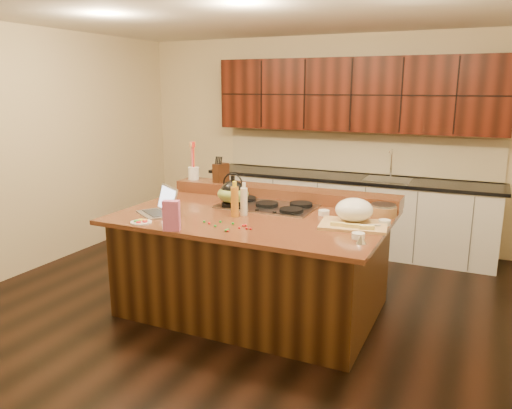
% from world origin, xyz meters
% --- Properties ---
extents(room, '(5.52, 5.02, 2.72)m').
position_xyz_m(room, '(0.00, 0.00, 1.35)').
color(room, black).
rests_on(room, ground).
extents(island, '(2.40, 1.60, 0.92)m').
position_xyz_m(island, '(0.00, 0.00, 0.46)').
color(island, black).
rests_on(island, ground).
extents(back_ledge, '(2.40, 0.30, 0.12)m').
position_xyz_m(back_ledge, '(0.00, 0.70, 0.98)').
color(back_ledge, black).
rests_on(back_ledge, island).
extents(cooktop, '(0.92, 0.52, 0.05)m').
position_xyz_m(cooktop, '(0.00, 0.30, 0.94)').
color(cooktop, gray).
rests_on(cooktop, island).
extents(back_counter, '(3.70, 0.66, 2.40)m').
position_xyz_m(back_counter, '(0.30, 2.23, 0.98)').
color(back_counter, silver).
rests_on(back_counter, ground).
extents(kettle, '(0.31, 0.31, 0.22)m').
position_xyz_m(kettle, '(-0.30, 0.17, 1.07)').
color(kettle, black).
rests_on(kettle, cooktop).
extents(green_bowl, '(0.39, 0.39, 0.17)m').
position_xyz_m(green_bowl, '(-0.30, 0.17, 1.05)').
color(green_bowl, olive).
rests_on(green_bowl, cooktop).
extents(laptop, '(0.45, 0.43, 0.25)m').
position_xyz_m(laptop, '(-0.77, -0.35, 0.99)').
color(laptop, '#B7B7BC').
rests_on(laptop, island).
extents(oil_bottle, '(0.07, 0.07, 0.27)m').
position_xyz_m(oil_bottle, '(-0.12, -0.14, 1.06)').
color(oil_bottle, '#C07921').
rests_on(oil_bottle, island).
extents(vinegar_bottle, '(0.07, 0.07, 0.25)m').
position_xyz_m(vinegar_bottle, '(-0.07, -0.06, 1.04)').
color(vinegar_bottle, silver).
rests_on(vinegar_bottle, island).
extents(wooden_tray, '(0.60, 0.47, 0.22)m').
position_xyz_m(wooden_tray, '(0.91, 0.04, 1.02)').
color(wooden_tray, tan).
rests_on(wooden_tray, island).
extents(ramekin_a, '(0.13, 0.13, 0.04)m').
position_xyz_m(ramekin_a, '(1.04, -0.34, 0.94)').
color(ramekin_a, white).
rests_on(ramekin_a, island).
extents(ramekin_b, '(0.12, 0.12, 0.04)m').
position_xyz_m(ramekin_b, '(1.15, 0.13, 0.94)').
color(ramekin_b, white).
rests_on(ramekin_b, island).
extents(ramekin_c, '(0.13, 0.13, 0.04)m').
position_xyz_m(ramekin_c, '(0.59, 0.24, 0.94)').
color(ramekin_c, white).
rests_on(ramekin_c, island).
extents(strainer_bowl, '(0.32, 0.32, 0.09)m').
position_xyz_m(strainer_bowl, '(1.08, 0.43, 0.97)').
color(strainer_bowl, '#996B3F').
rests_on(strainer_bowl, island).
extents(kitchen_timer, '(0.10, 0.10, 0.07)m').
position_xyz_m(kitchen_timer, '(1.09, -0.45, 0.96)').
color(kitchen_timer, silver).
rests_on(kitchen_timer, island).
extents(pink_bag, '(0.15, 0.11, 0.25)m').
position_xyz_m(pink_bag, '(-0.38, -0.75, 1.04)').
color(pink_bag, '#C55D91').
rests_on(pink_bag, island).
extents(candy_plate, '(0.18, 0.18, 0.01)m').
position_xyz_m(candy_plate, '(-0.74, -0.67, 0.93)').
color(candy_plate, white).
rests_on(candy_plate, island).
extents(package_box, '(0.12, 0.10, 0.14)m').
position_xyz_m(package_box, '(-0.87, -0.06, 0.99)').
color(package_box, '#EA9E52').
rests_on(package_box, island).
extents(utensil_crock, '(0.13, 0.13, 0.14)m').
position_xyz_m(utensil_crock, '(-1.07, 0.70, 1.11)').
color(utensil_crock, white).
rests_on(utensil_crock, back_ledge).
extents(knife_block, '(0.14, 0.19, 0.20)m').
position_xyz_m(knife_block, '(-0.72, 0.70, 1.14)').
color(knife_block, black).
rests_on(knife_block, back_ledge).
extents(gumdrop_0, '(0.02, 0.02, 0.02)m').
position_xyz_m(gumdrop_0, '(0.19, -0.47, 0.93)').
color(gumdrop_0, red).
rests_on(gumdrop_0, island).
extents(gumdrop_1, '(0.02, 0.02, 0.02)m').
position_xyz_m(gumdrop_1, '(-0.26, -0.44, 0.93)').
color(gumdrop_1, '#198C26').
rests_on(gumdrop_1, island).
extents(gumdrop_2, '(0.02, 0.02, 0.02)m').
position_xyz_m(gumdrop_2, '(0.10, -0.41, 0.93)').
color(gumdrop_2, red).
rests_on(gumdrop_2, island).
extents(gumdrop_3, '(0.02, 0.02, 0.02)m').
position_xyz_m(gumdrop_3, '(-0.01, -0.39, 0.93)').
color(gumdrop_3, '#198C26').
rests_on(gumdrop_3, island).
extents(gumdrop_4, '(0.02, 0.02, 0.02)m').
position_xyz_m(gumdrop_4, '(0.11, -0.39, 0.93)').
color(gumdrop_4, red).
rests_on(gumdrop_4, island).
extents(gumdrop_5, '(0.02, 0.02, 0.02)m').
position_xyz_m(gumdrop_5, '(0.03, -0.60, 0.93)').
color(gumdrop_5, '#198C26').
rests_on(gumdrop_5, island).
extents(gumdrop_6, '(0.02, 0.02, 0.02)m').
position_xyz_m(gumdrop_6, '(0.05, -0.60, 0.93)').
color(gumdrop_6, red).
rests_on(gumdrop_6, island).
extents(gumdrop_7, '(0.02, 0.02, 0.02)m').
position_xyz_m(gumdrop_7, '(-0.13, -0.38, 0.93)').
color(gumdrop_7, '#198C26').
rests_on(gumdrop_7, island).
extents(gumdrop_8, '(0.02, 0.02, 0.02)m').
position_xyz_m(gumdrop_8, '(0.10, -0.48, 0.93)').
color(gumdrop_8, red).
rests_on(gumdrop_8, island).
extents(gumdrop_9, '(0.02, 0.02, 0.02)m').
position_xyz_m(gumdrop_9, '(-0.11, -0.52, 0.93)').
color(gumdrop_9, '#198C26').
rests_on(gumdrop_9, island).
extents(gumdrop_10, '(0.02, 0.02, 0.02)m').
position_xyz_m(gumdrop_10, '(-0.20, -0.46, 0.93)').
color(gumdrop_10, red).
rests_on(gumdrop_10, island).
extents(gumdrop_11, '(0.02, 0.02, 0.02)m').
position_xyz_m(gumdrop_11, '(0.04, -0.57, 0.93)').
color(gumdrop_11, '#198C26').
rests_on(gumdrop_11, island).
extents(gumdrop_12, '(0.02, 0.02, 0.02)m').
position_xyz_m(gumdrop_12, '(0.16, -0.47, 0.93)').
color(gumdrop_12, red).
rests_on(gumdrop_12, island).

